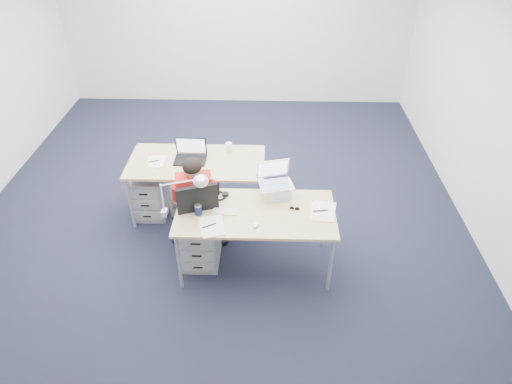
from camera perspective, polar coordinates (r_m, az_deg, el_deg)
floor at (r=5.69m, az=-4.48°, el=-3.15°), size 7.00×7.00×0.00m
room at (r=4.82m, az=-5.43°, el=13.00°), size 6.02×7.02×2.80m
desk_near at (r=4.60m, az=-0.07°, el=-2.95°), size 1.60×0.80×0.73m
desk_far at (r=5.44m, az=-7.44°, el=3.44°), size 1.60×0.80×0.73m
office_chair at (r=5.05m, az=-7.24°, el=-5.00°), size 0.82×0.82×1.02m
seated_person at (r=4.99m, az=-7.62°, el=-1.00°), size 0.44×0.69×1.19m
drawer_pedestal_near at (r=4.97m, az=-7.00°, el=-5.96°), size 0.40×0.50×0.55m
drawer_pedestal_far at (r=5.76m, az=-13.09°, el=-0.17°), size 0.40×0.50×0.55m
silver_laptop at (r=4.69m, az=2.54°, el=1.32°), size 0.40×0.35×0.36m
wireless_keyboard at (r=4.58m, az=-3.83°, el=-2.46°), size 0.26×0.11×0.01m
computer_mouse at (r=4.39m, az=-0.05°, el=-4.16°), size 0.07×0.09×0.03m
headphones at (r=4.78m, az=-4.73°, el=-0.42°), size 0.26×0.22×0.04m
can_koozie at (r=4.54m, az=-7.24°, el=-2.19°), size 0.09×0.09×0.12m
water_bottle at (r=4.77m, az=-8.34°, el=0.51°), size 0.08×0.08×0.22m
bear_figurine at (r=4.65m, az=-6.12°, el=-0.89°), size 0.08×0.06×0.15m
book_stack at (r=4.89m, az=-8.01°, el=0.64°), size 0.24×0.20×0.10m
cordless_phone at (r=4.79m, az=-4.86°, el=0.49°), size 0.04×0.03×0.16m
papers_left at (r=4.41m, az=-5.61°, el=-4.31°), size 0.28×0.35×0.01m
papers_right at (r=4.62m, az=8.32°, el=-2.44°), size 0.27×0.35×0.01m
sunglasses at (r=4.61m, az=4.85°, el=-2.08°), size 0.11×0.06×0.02m
desk_lamp at (r=4.44m, az=-9.82°, el=-0.38°), size 0.46×0.25×0.50m
dark_laptop at (r=5.37m, az=-8.33°, el=5.12°), size 0.37×0.36×0.27m
far_cup at (r=5.56m, az=-3.42°, el=5.64°), size 0.08×0.08×0.11m
far_papers at (r=5.48m, az=-12.45°, el=3.69°), size 0.21×0.29×0.01m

